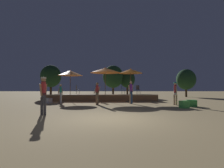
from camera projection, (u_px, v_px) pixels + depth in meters
ground_plane at (112, 119)px, 7.36m from camera, size 120.00×120.00×0.00m
wooden_deck at (102, 98)px, 18.10m from camera, size 10.80×2.85×0.67m
patio_umbrella_0 at (105, 70)px, 17.10m from camera, size 2.94×2.94×3.34m
patio_umbrella_1 at (130, 71)px, 17.23m from camera, size 2.37×2.37×3.25m
patio_umbrella_2 at (70, 73)px, 17.18m from camera, size 2.41×2.41×3.09m
cube_seat_0 at (183, 104)px, 11.29m from camera, size 0.60×0.60×0.47m
cube_seat_1 at (191, 103)px, 12.23m from camera, size 0.79×0.79×0.46m
cube_seat_2 at (47, 101)px, 14.87m from camera, size 0.71×0.71×0.43m
person_0 at (130, 91)px, 14.45m from camera, size 0.47×0.38×1.87m
person_1 at (43, 93)px, 8.49m from camera, size 0.30×0.51×1.84m
person_2 at (60, 93)px, 14.84m from camera, size 0.37×0.40×1.61m
person_3 at (175, 92)px, 13.35m from camera, size 0.30×0.47×1.75m
person_4 at (97, 93)px, 13.46m from camera, size 0.53×0.33×1.73m
bistro_chair_0 at (96, 89)px, 17.24m from camera, size 0.47×0.47×0.90m
bistro_chair_1 at (137, 89)px, 17.71m from camera, size 0.43×0.43×0.90m
bistro_chair_2 at (77, 89)px, 18.29m from camera, size 0.45×0.45×0.90m
bistro_chair_3 at (122, 89)px, 18.64m from camera, size 0.40×0.40×0.90m
frisbee_disc at (104, 108)px, 11.20m from camera, size 0.24×0.24×0.03m
background_tree_0 at (113, 77)px, 25.84m from camera, size 3.03×3.03×4.63m
background_tree_1 at (127, 79)px, 26.31m from camera, size 2.29×2.29×3.86m
background_tree_2 at (185, 79)px, 25.27m from camera, size 2.71×2.71×4.02m
background_tree_3 at (50, 76)px, 22.78m from camera, size 2.63×2.63×4.29m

